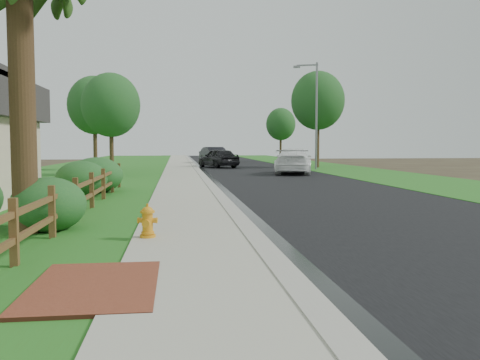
{
  "coord_description": "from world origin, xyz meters",
  "views": [
    {
      "loc": [
        -1.14,
        -7.62,
        1.91
      ],
      "look_at": [
        0.4,
        4.58,
        1.05
      ],
      "focal_mm": 38.0,
      "sensor_mm": 36.0,
      "label": 1
    }
  ],
  "objects": [
    {
      "name": "road",
      "position": [
        4.6,
        35.0,
        0.01
      ],
      "size": [
        8.0,
        90.0,
        0.02
      ],
      "primitive_type": "cube",
      "color": "black",
      "rests_on": "ground"
    },
    {
      "name": "fire_hydrant",
      "position": [
        -1.7,
        2.33,
        0.4
      ],
      "size": [
        0.43,
        0.35,
        0.66
      ],
      "color": "gold",
      "rests_on": "sidewalk"
    },
    {
      "name": "shrub_d",
      "position": [
        -4.26,
        12.77,
        0.71
      ],
      "size": [
        2.59,
        2.59,
        1.42
      ],
      "primitive_type": "ellipsoid",
      "rotation": [
        0.0,
        0.0,
        -0.3
      ],
      "color": "#1B4B22",
      "rests_on": "ground"
    },
    {
      "name": "white_suv",
      "position": [
        6.42,
        24.59,
        0.83
      ],
      "size": [
        3.65,
        6.0,
        1.63
      ],
      "primitive_type": "imported",
      "rotation": [
        0.0,
        0.0,
        2.88
      ],
      "color": "white",
      "rests_on": "road"
    },
    {
      "name": "sidewalk",
      "position": [
        -0.9,
        35.0,
        0.05
      ],
      "size": [
        2.2,
        90.0,
        0.1
      ],
      "primitive_type": "cube",
      "color": "#AEAC97",
      "rests_on": "ground"
    },
    {
      "name": "verge_far",
      "position": [
        11.5,
        35.0,
        0.02
      ],
      "size": [
        6.0,
        90.0,
        0.04
      ],
      "primitive_type": "cube",
      "color": "#2D631C",
      "rests_on": "ground"
    },
    {
      "name": "grass_strip",
      "position": [
        -2.8,
        35.0,
        0.03
      ],
      "size": [
        1.6,
        90.0,
        0.06
      ],
      "primitive_type": "cube",
      "color": "#2D631C",
      "rests_on": "ground"
    },
    {
      "name": "shrub_a",
      "position": [
        -3.9,
        3.77,
        0.6
      ],
      "size": [
        2.06,
        2.06,
        1.21
      ],
      "primitive_type": "ellipsoid",
      "rotation": [
        0.0,
        0.0,
        -0.35
      ],
      "color": "#1B4B22",
      "rests_on": "ground"
    },
    {
      "name": "wet_gutter",
      "position": [
        0.75,
        35.0,
        0.02
      ],
      "size": [
        0.5,
        90.0,
        0.0
      ],
      "primitive_type": "cube",
      "color": "black",
      "rests_on": "road"
    },
    {
      "name": "dark_car_mid",
      "position": [
        2.31,
        34.09,
        0.81
      ],
      "size": [
        3.47,
        4.97,
        1.57
      ],
      "primitive_type": "imported",
      "rotation": [
        0.0,
        0.0,
        3.53
      ],
      "color": "black",
      "rests_on": "road"
    },
    {
      "name": "tree_mid_left",
      "position": [
        -7.0,
        30.55,
        4.75
      ],
      "size": [
        3.85,
        3.85,
        6.89
      ],
      "color": "#382717",
      "rests_on": "ground"
    },
    {
      "name": "ranch_fence",
      "position": [
        -3.6,
        6.4,
        0.62
      ],
      "size": [
        0.12,
        16.92,
        1.1
      ],
      "color": "#50341A",
      "rests_on": "ground"
    },
    {
      "name": "brick_patch",
      "position": [
        -2.2,
        -1.0,
        0.06
      ],
      "size": [
        1.6,
        2.4,
        0.11
      ],
      "primitive_type": "cube",
      "color": "brown",
      "rests_on": "ground"
    },
    {
      "name": "streetlight",
      "position": [
        9.24,
        29.85,
        4.56
      ],
      "size": [
        1.78,
        0.82,
        8.05
      ],
      "color": "gray",
      "rests_on": "ground"
    },
    {
      "name": "shrub_c",
      "position": [
        -4.51,
        11.07,
        0.66
      ],
      "size": [
        2.14,
        2.14,
        1.33
      ],
      "primitive_type": "ellipsoid",
      "rotation": [
        0.0,
        0.0,
        0.18
      ],
      "color": "#1B4B22",
      "rests_on": "ground"
    },
    {
      "name": "tree_mid_right",
      "position": [
        10.37,
        32.93,
        5.48
      ],
      "size": [
        4.35,
        4.35,
        7.89
      ],
      "color": "#382717",
      "rests_on": "ground"
    },
    {
      "name": "lawn_near",
      "position": [
        -8.0,
        35.0,
        0.02
      ],
      "size": [
        9.0,
        90.0,
        0.04
      ],
      "primitive_type": "cube",
      "color": "#2D631C",
      "rests_on": "ground"
    },
    {
      "name": "tree_near_left",
      "position": [
        -5.01,
        23.84,
        4.27
      ],
      "size": [
        3.51,
        3.51,
        6.21
      ],
      "color": "#382717",
      "rests_on": "ground"
    },
    {
      "name": "curb",
      "position": [
        0.4,
        35.0,
        0.06
      ],
      "size": [
        0.4,
        90.0,
        0.12
      ],
      "primitive_type": "cube",
      "color": "#9C978E",
      "rests_on": "ground"
    },
    {
      "name": "tree_far_right",
      "position": [
        10.1,
        46.41,
        4.1
      ],
      "size": [
        3.18,
        3.18,
        5.86
      ],
      "color": "#382717",
      "rests_on": "ground"
    },
    {
      "name": "dark_car_far",
      "position": [
        2.67,
        42.2,
        0.85
      ],
      "size": [
        3.05,
        5.31,
        1.66
      ],
      "primitive_type": "imported",
      "rotation": [
        0.0,
        0.0,
        0.28
      ],
      "color": "black",
      "rests_on": "road"
    },
    {
      "name": "ground",
      "position": [
        0.0,
        0.0,
        0.0
      ],
      "size": [
        120.0,
        120.0,
        0.0
      ],
      "primitive_type": "plane",
      "color": "#33271C"
    }
  ]
}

